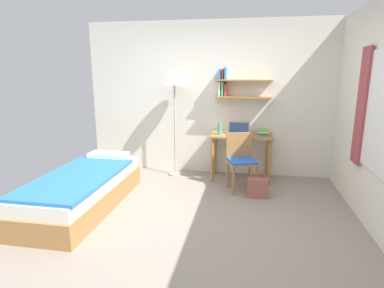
% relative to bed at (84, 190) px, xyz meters
% --- Properties ---
extents(ground_plane, '(5.28, 5.28, 0.00)m').
position_rel_bed_xyz_m(ground_plane, '(1.50, -0.20, -0.24)').
color(ground_plane, gray).
extents(wall_back, '(4.40, 0.27, 2.60)m').
position_rel_bed_xyz_m(wall_back, '(1.51, 1.82, 1.07)').
color(wall_back, silver).
rests_on(wall_back, ground_plane).
extents(bed, '(0.85, 2.06, 0.54)m').
position_rel_bed_xyz_m(bed, '(0.00, 0.00, 0.00)').
color(bed, '#9E703D').
rests_on(bed, ground_plane).
extents(desk, '(1.00, 0.53, 0.76)m').
position_rel_bed_xyz_m(desk, '(2.01, 1.50, 0.37)').
color(desk, '#9E703D').
rests_on(desk, ground_plane).
extents(desk_chair, '(0.53, 0.52, 0.86)m').
position_rel_bed_xyz_m(desk_chair, '(2.03, 1.01, 0.25)').
color(desk_chair, '#9E703D').
rests_on(desk_chair, ground_plane).
extents(standing_lamp, '(0.38, 0.38, 1.78)m').
position_rel_bed_xyz_m(standing_lamp, '(0.89, 1.52, 1.32)').
color(standing_lamp, '#B2A893').
rests_on(standing_lamp, ground_plane).
extents(laptop, '(0.34, 0.22, 0.19)m').
position_rel_bed_xyz_m(laptop, '(1.97, 1.51, 0.57)').
color(laptop, '#2D2D33').
rests_on(laptop, desk).
extents(water_bottle, '(0.07, 0.07, 0.20)m').
position_rel_bed_xyz_m(water_bottle, '(1.66, 1.43, 0.62)').
color(water_bottle, '#42A87F').
rests_on(water_bottle, desk).
extents(book_stack, '(0.20, 0.23, 0.09)m').
position_rel_bed_xyz_m(book_stack, '(2.35, 1.49, 0.57)').
color(book_stack, '#3384C6').
rests_on(book_stack, desk).
extents(handbag, '(0.29, 0.12, 0.44)m').
position_rel_bed_xyz_m(handbag, '(2.28, 0.73, -0.09)').
color(handbag, '#99564C').
rests_on(handbag, ground_plane).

